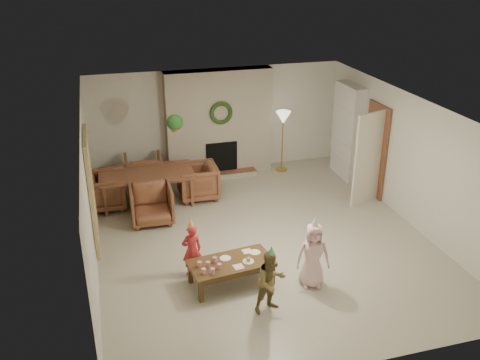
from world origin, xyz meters
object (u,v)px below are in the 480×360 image
object	(u,v)px
dining_chair_far	(144,171)
dining_chair_left	(106,191)
dining_chair_near	(151,204)
child_red	(192,250)
child_pink	(313,255)
dining_table	(148,188)
coffee_table_top	(231,263)
dining_chair_right	(198,181)
child_plaid	(271,282)

from	to	relation	value
dining_chair_far	dining_chair_left	xyz separation A→B (m)	(-0.88, -0.84, 0.00)
dining_chair_near	child_red	xyz separation A→B (m)	(0.42, -2.03, 0.08)
dining_chair_left	child_pink	xyz separation A→B (m)	(3.06, -3.72, 0.17)
dining_table	coffee_table_top	world-z (taller)	dining_table
dining_chair_left	dining_chair_right	size ratio (longest dim) A/B	1.00
dining_chair_right	dining_table	bearing A→B (deg)	-90.00
child_pink	dining_chair_near	bearing A→B (deg)	139.70
child_plaid	dining_chair_near	bearing A→B (deg)	99.79
dining_chair_far	child_pink	distance (m)	5.06
dining_chair_near	dining_chair_right	size ratio (longest dim) A/B	1.00
dining_table	coffee_table_top	size ratio (longest dim) A/B	1.47
dining_chair_far	child_pink	size ratio (longest dim) A/B	0.76
child_red	child_pink	size ratio (longest dim) A/B	0.84
dining_chair_left	child_red	bearing A→B (deg)	-155.28
dining_table	dining_chair_far	bearing A→B (deg)	90.00
dining_chair_left	child_red	distance (m)	3.17
dining_chair_near	dining_chair_right	world-z (taller)	same
dining_table	child_pink	distance (m)	4.31
dining_table	dining_chair_near	size ratio (longest dim) A/B	2.34
dining_table	child_plaid	size ratio (longest dim) A/B	1.97
dining_table	child_plaid	distance (m)	4.35
dining_chair_far	coffee_table_top	bearing A→B (deg)	103.88
dining_table	child_red	bearing A→B (deg)	-80.83
dining_chair_left	child_plaid	distance (m)	4.70
coffee_table_top	child_pink	size ratio (longest dim) A/B	1.21
dining_chair_right	child_red	size ratio (longest dim) A/B	0.91
dining_chair_near	dining_chair_far	xyz separation A→B (m)	(0.04, 1.72, 0.00)
coffee_table_top	child_plaid	xyz separation A→B (m)	(0.39, -0.81, 0.12)
dining_chair_left	child_red	size ratio (longest dim) A/B	0.91
dining_table	dining_chair_right	distance (m)	1.08
dining_chair_near	child_pink	size ratio (longest dim) A/B	0.76
child_red	child_pink	bearing A→B (deg)	149.87
dining_chair_left	dining_chair_far	bearing A→B (deg)	-45.00
child_red	dining_chair_near	bearing A→B (deg)	-83.95
child_plaid	child_pink	size ratio (longest dim) A/B	0.90
dining_table	child_plaid	world-z (taller)	child_plaid
dining_chair_left	dining_chair_right	xyz separation A→B (m)	(1.94, -0.04, 0.00)
dining_chair_left	dining_table	bearing A→B (deg)	-90.00
dining_chair_left	dining_chair_right	bearing A→B (deg)	-90.00
coffee_table_top	child_pink	bearing A→B (deg)	-24.18
child_plaid	dining_chair_far	bearing A→B (deg)	92.03
dining_chair_near	coffee_table_top	distance (m)	2.65
child_pink	dining_chair_far	bearing A→B (deg)	127.30
dining_chair_left	coffee_table_top	size ratio (longest dim) A/B	0.63
dining_chair_right	child_red	distance (m)	2.95
dining_chair_right	child_plaid	distance (m)	4.12
dining_table	dining_chair_near	distance (m)	0.86
dining_chair_near	dining_table	bearing A→B (deg)	90.00
child_pink	dining_chair_left	bearing A→B (deg)	141.18
dining_chair_right	child_plaid	size ratio (longest dim) A/B	0.84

